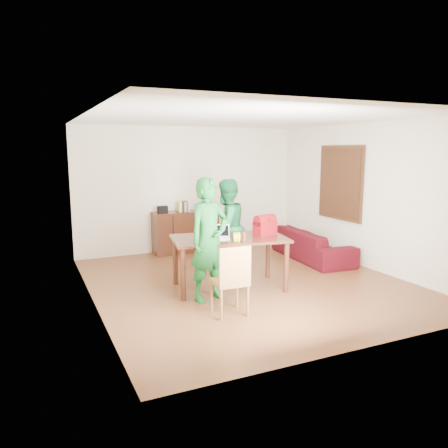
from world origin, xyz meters
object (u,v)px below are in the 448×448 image
red_bag (265,227)px  bottle (244,236)px  laptop (220,236)px  chair (230,294)px  table (229,244)px  person_far (226,227)px  person_near (209,240)px  sofa (312,244)px

red_bag → bottle: bearing=-165.7°
laptop → red_bag: (0.79, -0.01, 0.09)m
red_bag → chair: bearing=-151.3°
laptop → bottle: bearing=-23.3°
table → bottle: 0.41m
person_far → bottle: size_ratio=10.42×
person_near → person_far: 1.35m
laptop → person_near: bearing=-116.1°
chair → laptop: size_ratio=2.72×
chair → person_near: bearing=93.9°
table → chair: bearing=-104.3°
person_near → bottle: (0.58, 0.01, 0.01)m
person_far → laptop: 0.94m
chair → person_near: size_ratio=0.54×
chair → sofa: 3.50m
bottle → sofa: bearing=31.0°
chair → person_near: (-0.02, 0.68, 0.62)m
chair → person_near: person_near is taller
chair → person_near: 0.92m
sofa → bottle: bearing=125.5°
table → person_far: person_far is taller
table → bottle: (0.09, -0.35, 0.19)m
person_far → red_bag: person_far is taller
bottle → red_bag: bearing=27.2°
laptop → red_bag: bearing=20.5°
chair → sofa: (2.84, 2.06, 0.02)m
laptop → chair: bearing=-85.7°
bottle → red_bag: size_ratio=0.46×
red_bag → sofa: 2.17m
sofa → table: bearing=117.8°
laptop → bottle: 0.39m
person_near → red_bag: size_ratio=5.06×
person_near → person_far: person_near is taller
laptop → sofa: 2.83m
chair → sofa: size_ratio=0.47×
person_near → red_bag: person_near is taller
table → person_near: size_ratio=1.07×
sofa → laptop: bearing=117.7°
chair → red_bag: (1.08, 0.96, 0.68)m
person_far → sofa: (2.07, 0.28, -0.55)m
laptop → table: bearing=42.6°
table → red_bag: 0.65m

